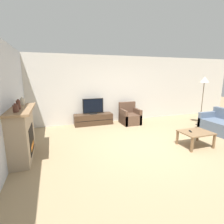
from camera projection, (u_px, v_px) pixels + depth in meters
ground_plane at (149, 146)px, 4.89m from camera, size 24.00×24.00×0.00m
wall_back at (115, 89)px, 7.26m from camera, size 12.00×0.06×2.70m
wall_left at (2, 105)px, 3.51m from camera, size 0.06×12.00×2.70m
fireplace at (22, 133)px, 4.10m from camera, size 0.52×1.54×1.20m
mantel_vase_left at (16, 108)px, 3.54m from camera, size 0.11×0.11×0.19m
mantel_vase_centre_left at (18, 104)px, 3.85m from camera, size 0.09×0.09×0.22m
mantel_vase_right at (22, 101)px, 4.39m from camera, size 0.11×0.11×0.21m
tv_stand at (93, 119)px, 6.91m from camera, size 1.49×0.46×0.43m
tv at (93, 107)px, 6.80m from camera, size 0.81×0.18×0.61m
armchair at (130, 117)px, 7.06m from camera, size 0.70×0.76×0.85m
coffee_table at (196, 134)px, 4.78m from camera, size 0.82×0.64×0.42m
remote at (190, 131)px, 4.78m from camera, size 0.10×0.15×0.02m
floor_lamp at (204, 83)px, 6.56m from camera, size 0.34×0.34×1.88m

